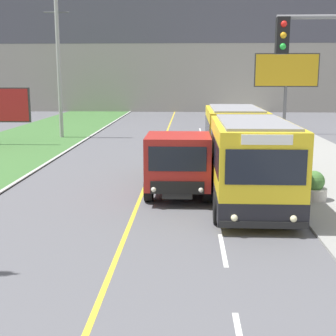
# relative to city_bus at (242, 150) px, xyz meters

# --- Properties ---
(apartment_block_background) EXTENTS (80.00, 8.04, 23.94)m
(apartment_block_background) POSITION_rel_city_bus_xyz_m (-3.96, 44.20, 10.41)
(apartment_block_background) COLOR gray
(apartment_block_background) RESTS_ON ground_plane
(city_bus) EXTENTS (2.72, 12.15, 3.08)m
(city_bus) POSITION_rel_city_bus_xyz_m (0.00, 0.00, 0.00)
(city_bus) COLOR yellow
(city_bus) RESTS_ON ground_plane
(dump_truck) EXTENTS (2.44, 6.87, 2.42)m
(dump_truck) POSITION_rel_city_bus_xyz_m (-2.53, -1.07, -0.34)
(dump_truck) COLOR black
(dump_truck) RESTS_ON ground_plane
(utility_pole_far) EXTENTS (1.80, 0.28, 10.12)m
(utility_pole_far) POSITION_rel_city_bus_xyz_m (-11.59, 15.29, 3.55)
(utility_pole_far) COLOR #9E9E99
(utility_pole_far) RESTS_ON ground_plane
(billboard_large) EXTENTS (4.90, 0.24, 6.20)m
(billboard_large) POSITION_rel_city_bus_xyz_m (5.29, 18.13, 3.14)
(billboard_large) COLOR #59595B
(billboard_large) RESTS_ON ground_plane
(planter_round_near) EXTENTS (0.96, 0.96, 1.07)m
(planter_round_near) POSITION_rel_city_bus_xyz_m (2.42, -2.04, -1.02)
(planter_round_near) COLOR #B7B2A8
(planter_round_near) RESTS_ON sidewalk_right
(planter_round_second) EXTENTS (0.88, 0.88, 0.99)m
(planter_round_second) POSITION_rel_city_bus_xyz_m (2.32, 3.30, -1.06)
(planter_round_second) COLOR #B7B2A8
(planter_round_second) RESTS_ON sidewalk_right
(planter_round_third) EXTENTS (1.00, 1.00, 1.12)m
(planter_round_third) POSITION_rel_city_bus_xyz_m (2.38, 8.64, -1.00)
(planter_round_third) COLOR #B7B2A8
(planter_round_third) RESTS_ON sidewalk_right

